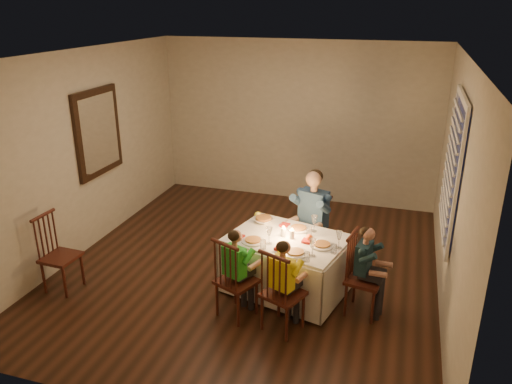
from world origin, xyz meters
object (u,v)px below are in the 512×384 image
(chair_near_left, at_px, (237,314))
(adult, at_px, (310,263))
(child_yellow, at_px, (282,328))
(serving_bowl, at_px, (264,220))
(chair_adult, at_px, (310,263))
(chair_end, at_px, (362,312))
(chair_extra, at_px, (66,288))
(child_teal, at_px, (362,312))
(child_green, at_px, (237,314))
(chair_near_right, at_px, (282,328))
(dining_table, at_px, (287,253))

(chair_near_left, height_order, adult, adult)
(child_yellow, bearing_deg, serving_bowl, -42.07)
(chair_adult, bearing_deg, serving_bowl, -124.69)
(chair_near_left, bearing_deg, child_yellow, -166.23)
(chair_end, height_order, chair_extra, chair_extra)
(child_teal, bearing_deg, child_green, 119.44)
(chair_near_right, bearing_deg, chair_near_left, 12.05)
(serving_bowl, bearing_deg, child_teal, -21.84)
(chair_extra, xyz_separation_m, serving_bowl, (2.10, 1.05, 0.70))
(chair_end, bearing_deg, adult, 50.39)
(chair_near_left, relative_size, chair_end, 1.00)
(dining_table, xyz_separation_m, chair_extra, (-2.47, -0.74, -0.48))
(child_yellow, bearing_deg, child_teal, -123.22)
(chair_near_left, bearing_deg, chair_adult, -88.12)
(chair_near_left, bearing_deg, child_green, -0.00)
(chair_end, xyz_separation_m, child_yellow, (-0.75, -0.53, 0.00))
(chair_near_left, xyz_separation_m, adult, (0.52, 1.33, 0.00))
(chair_adult, bearing_deg, child_teal, -32.07)
(child_teal, bearing_deg, chair_end, 0.00)
(chair_adult, distance_m, child_teal, 1.16)
(dining_table, height_order, chair_end, dining_table)
(dining_table, bearing_deg, chair_adult, 92.60)
(chair_adult, height_order, chair_extra, chair_extra)
(adult, height_order, child_yellow, adult)
(chair_near_right, relative_size, child_green, 0.92)
(child_green, distance_m, child_teal, 1.34)
(child_yellow, bearing_deg, chair_extra, 22.07)
(chair_extra, height_order, child_green, child_green)
(chair_near_right, distance_m, chair_extra, 2.61)
(chair_adult, height_order, child_yellow, child_yellow)
(adult, distance_m, child_teal, 1.16)
(chair_adult, bearing_deg, adult, 0.00)
(chair_adult, height_order, child_teal, child_teal)
(chair_near_right, relative_size, serving_bowl, 3.80)
(chair_adult, distance_m, chair_end, 1.16)
(chair_near_left, distance_m, chair_near_right, 0.53)
(child_teal, bearing_deg, adult, 50.39)
(chair_near_left, distance_m, chair_extra, 2.09)
(child_yellow, bearing_deg, chair_end, -123.22)
(adult, relative_size, child_green, 1.25)
(chair_near_left, xyz_separation_m, child_yellow, (0.52, -0.09, 0.00))
(adult, bearing_deg, chair_near_left, -93.53)
(chair_near_right, height_order, child_green, child_green)
(chair_near_left, relative_size, child_yellow, 0.92)
(chair_extra, height_order, serving_bowl, serving_bowl)
(dining_table, height_order, serving_bowl, serving_bowl)
(chair_end, bearing_deg, chair_near_right, 135.54)
(chair_adult, relative_size, chair_near_left, 1.00)
(chair_adult, bearing_deg, chair_extra, -133.18)
(chair_near_left, height_order, chair_end, same)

